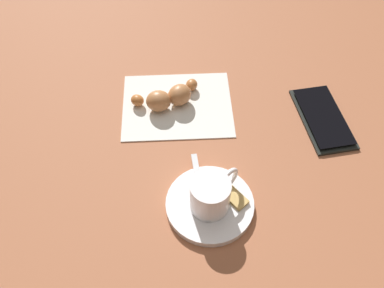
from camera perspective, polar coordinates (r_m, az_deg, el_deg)
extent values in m
plane|color=#A15E3D|center=(0.69, 1.55, -0.31)|extent=(1.80, 1.80, 0.00)
cylinder|color=white|center=(0.63, 2.41, -8.15)|extent=(0.13, 0.13, 0.01)
cylinder|color=white|center=(0.60, 2.44, -6.93)|extent=(0.06, 0.06, 0.05)
cylinder|color=black|center=(0.59, 2.47, -6.50)|extent=(0.05, 0.05, 0.00)
torus|color=white|center=(0.61, 4.85, -4.81)|extent=(0.04, 0.03, 0.04)
cube|color=silver|center=(0.64, 1.22, -4.76)|extent=(0.09, 0.03, 0.00)
ellipsoid|color=silver|center=(0.61, 2.08, -9.35)|extent=(0.03, 0.03, 0.01)
cube|color=tan|center=(0.63, 5.11, -6.58)|extent=(0.06, 0.06, 0.01)
cube|color=silver|center=(0.75, -2.00, 5.30)|extent=(0.19, 0.22, 0.00)
ellipsoid|color=#B06530|center=(0.75, -7.37, 5.87)|extent=(0.03, 0.03, 0.02)
ellipsoid|color=#B27446|center=(0.73, -4.54, 5.82)|extent=(0.05, 0.05, 0.04)
ellipsoid|color=#AE7143|center=(0.74, -1.68, 6.66)|extent=(0.06, 0.06, 0.04)
ellipsoid|color=#B06A38|center=(0.77, -0.05, 8.00)|extent=(0.03, 0.02, 0.02)
cube|color=black|center=(0.76, 17.23, 3.40)|extent=(0.16, 0.11, 0.01)
cube|color=black|center=(0.75, 17.32, 3.67)|extent=(0.15, 0.10, 0.00)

